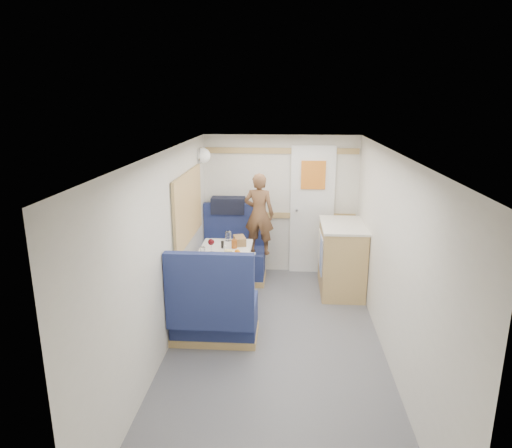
# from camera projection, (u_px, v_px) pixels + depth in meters

# --- Properties ---
(floor) EXTENTS (4.50, 4.50, 0.00)m
(floor) POSITION_uv_depth(u_px,v_px,m) (275.00, 349.00, 4.68)
(floor) COLOR #515156
(floor) RESTS_ON ground
(ceiling) EXTENTS (4.50, 4.50, 0.00)m
(ceiling) POSITION_uv_depth(u_px,v_px,m) (278.00, 153.00, 4.15)
(ceiling) COLOR silver
(ceiling) RESTS_ON wall_back
(wall_back) EXTENTS (2.20, 0.02, 2.00)m
(wall_back) POSITION_uv_depth(u_px,v_px,m) (281.00, 205.00, 6.58)
(wall_back) COLOR silver
(wall_back) RESTS_ON floor
(wall_left) EXTENTS (0.02, 4.50, 2.00)m
(wall_left) POSITION_uv_depth(u_px,v_px,m) (165.00, 254.00, 4.49)
(wall_left) COLOR silver
(wall_left) RESTS_ON floor
(wall_right) EXTENTS (0.02, 4.50, 2.00)m
(wall_right) POSITION_uv_depth(u_px,v_px,m) (392.00, 260.00, 4.34)
(wall_right) COLOR silver
(wall_right) RESTS_ON floor
(oak_trim_low) EXTENTS (2.15, 0.02, 0.08)m
(oak_trim_low) POSITION_uv_depth(u_px,v_px,m) (281.00, 215.00, 6.60)
(oak_trim_low) COLOR tan
(oak_trim_low) RESTS_ON wall_back
(oak_trim_high) EXTENTS (2.15, 0.02, 0.08)m
(oak_trim_high) POSITION_uv_depth(u_px,v_px,m) (281.00, 151.00, 6.35)
(oak_trim_high) COLOR tan
(oak_trim_high) RESTS_ON wall_back
(side_window) EXTENTS (0.04, 1.30, 0.72)m
(side_window) POSITION_uv_depth(u_px,v_px,m) (188.00, 207.00, 5.38)
(side_window) COLOR #9DA28A
(side_window) RESTS_ON wall_left
(rear_door) EXTENTS (0.62, 0.12, 1.86)m
(rear_door) POSITION_uv_depth(u_px,v_px,m) (312.00, 208.00, 6.52)
(rear_door) COLOR white
(rear_door) RESTS_ON wall_back
(dinette_table) EXTENTS (0.62, 0.92, 0.72)m
(dinette_table) POSITION_uv_depth(u_px,v_px,m) (225.00, 262.00, 5.53)
(dinette_table) COLOR white
(dinette_table) RESTS_ON floor
(bench_far) EXTENTS (0.90, 0.59, 1.05)m
(bench_far) POSITION_uv_depth(u_px,v_px,m) (233.00, 259.00, 6.43)
(bench_far) COLOR navy
(bench_far) RESTS_ON floor
(bench_near) EXTENTS (0.90, 0.59, 1.05)m
(bench_near) POSITION_uv_depth(u_px,v_px,m) (214.00, 314.00, 4.77)
(bench_near) COLOR navy
(bench_near) RESTS_ON floor
(ledge) EXTENTS (0.90, 0.14, 0.04)m
(ledge) POSITION_uv_depth(u_px,v_px,m) (235.00, 214.00, 6.53)
(ledge) COLOR tan
(ledge) RESTS_ON bench_far
(dome_light) EXTENTS (0.20, 0.20, 0.20)m
(dome_light) POSITION_uv_depth(u_px,v_px,m) (203.00, 156.00, 6.06)
(dome_light) COLOR white
(dome_light) RESTS_ON wall_left
(galley_counter) EXTENTS (0.57, 0.92, 0.92)m
(galley_counter) POSITION_uv_depth(u_px,v_px,m) (341.00, 257.00, 5.99)
(galley_counter) COLOR tan
(galley_counter) RESTS_ON floor
(person) EXTENTS (0.44, 0.32, 1.10)m
(person) POSITION_uv_depth(u_px,v_px,m) (259.00, 214.00, 6.06)
(person) COLOR brown
(person) RESTS_ON bench_far
(duffel_bag) EXTENTS (0.48, 0.24, 0.23)m
(duffel_bag) POSITION_uv_depth(u_px,v_px,m) (228.00, 205.00, 6.50)
(duffel_bag) COLOR black
(duffel_bag) RESTS_ON ledge
(tray) EXTENTS (0.35, 0.42, 0.02)m
(tray) POSITION_uv_depth(u_px,v_px,m) (239.00, 258.00, 5.20)
(tray) COLOR white
(tray) RESTS_ON dinette_table
(orange_fruit) EXTENTS (0.07, 0.07, 0.07)m
(orange_fruit) POSITION_uv_depth(u_px,v_px,m) (237.00, 252.00, 5.24)
(orange_fruit) COLOR orange
(orange_fruit) RESTS_ON tray
(cheese_block) EXTENTS (0.11, 0.08, 0.03)m
(cheese_block) POSITION_uv_depth(u_px,v_px,m) (229.00, 251.00, 5.33)
(cheese_block) COLOR #DECC80
(cheese_block) RESTS_ON tray
(wine_glass) EXTENTS (0.08, 0.08, 0.17)m
(wine_glass) POSITION_uv_depth(u_px,v_px,m) (211.00, 243.00, 5.37)
(wine_glass) COLOR white
(wine_glass) RESTS_ON dinette_table
(tumbler_left) EXTENTS (0.06, 0.06, 0.11)m
(tumbler_left) POSITION_uv_depth(u_px,v_px,m) (203.00, 251.00, 5.27)
(tumbler_left) COLOR silver
(tumbler_left) RESTS_ON dinette_table
(tumbler_mid) EXTENTS (0.08, 0.08, 0.12)m
(tumbler_mid) POSITION_uv_depth(u_px,v_px,m) (228.00, 236.00, 5.84)
(tumbler_mid) COLOR white
(tumbler_mid) RESTS_ON dinette_table
(beer_glass) EXTENTS (0.07, 0.07, 0.11)m
(beer_glass) POSITION_uv_depth(u_px,v_px,m) (234.00, 244.00, 5.55)
(beer_glass) COLOR #904615
(beer_glass) RESTS_ON dinette_table
(pepper_grinder) EXTENTS (0.03, 0.03, 0.09)m
(pepper_grinder) POSITION_uv_depth(u_px,v_px,m) (222.00, 245.00, 5.55)
(pepper_grinder) COLOR black
(pepper_grinder) RESTS_ON dinette_table
(salt_grinder) EXTENTS (0.03, 0.03, 0.08)m
(salt_grinder) POSITION_uv_depth(u_px,v_px,m) (225.00, 249.00, 5.39)
(salt_grinder) COLOR white
(salt_grinder) RESTS_ON dinette_table
(bread_loaf) EXTENTS (0.19, 0.26, 0.10)m
(bread_loaf) POSITION_uv_depth(u_px,v_px,m) (240.00, 241.00, 5.69)
(bread_loaf) COLOR olive
(bread_loaf) RESTS_ON dinette_table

